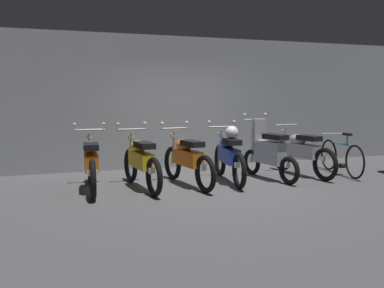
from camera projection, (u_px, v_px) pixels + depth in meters
name	position (u px, v px, depth m)	size (l,w,h in m)	color
ground_plane	(214.00, 187.00, 7.47)	(80.00, 80.00, 0.00)	#4C4C4F
back_wall	(176.00, 102.00, 9.59)	(16.00, 0.30, 2.98)	gray
motorbike_slot_0	(91.00, 162.00, 7.11)	(0.59, 1.95, 1.15)	black
motorbike_slot_1	(141.00, 161.00, 7.27)	(0.59, 1.95, 1.15)	black
motorbike_slot_2	(187.00, 159.00, 7.52)	(0.58, 1.94, 1.15)	black
motorbike_slot_3	(229.00, 154.00, 7.85)	(0.59, 1.95, 1.15)	black
motorbike_slot_4	(268.00, 153.00, 8.11)	(0.58, 1.67, 1.29)	black
motorbike_slot_5	(302.00, 152.00, 8.52)	(0.56, 1.95, 1.03)	black
bicycle	(341.00, 157.00, 8.65)	(0.50, 1.72, 0.89)	black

